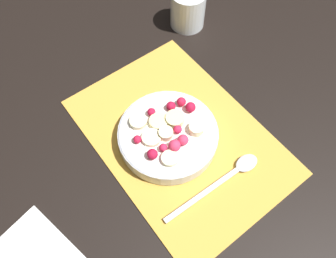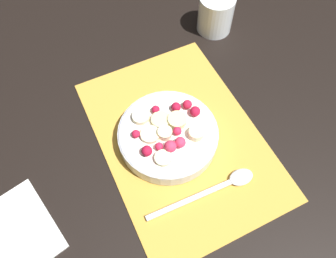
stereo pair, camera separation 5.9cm
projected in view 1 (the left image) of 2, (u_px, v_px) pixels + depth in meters
name	position (u px, v px, depth m)	size (l,w,h in m)	color
ground_plane	(179.00, 136.00, 0.63)	(3.00, 3.00, 0.00)	black
placemat	(179.00, 136.00, 0.63)	(0.42, 0.29, 0.01)	gold
fruit_bowl	(168.00, 134.00, 0.60)	(0.19, 0.19, 0.05)	silver
spoon	(232.00, 174.00, 0.58)	(0.03, 0.20, 0.01)	silver
drinking_glass	(188.00, 9.00, 0.75)	(0.08, 0.08, 0.09)	white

